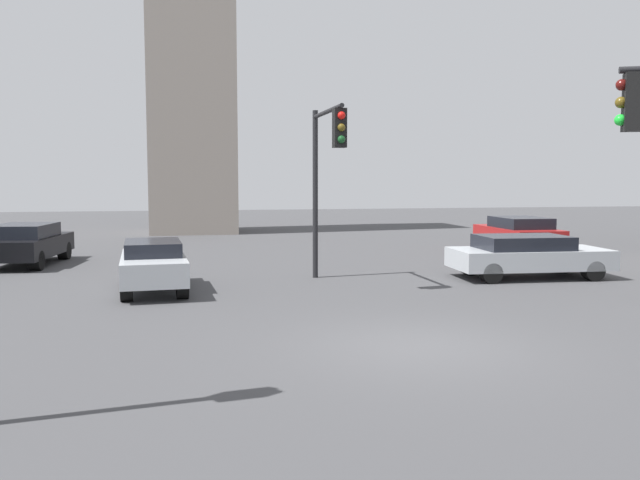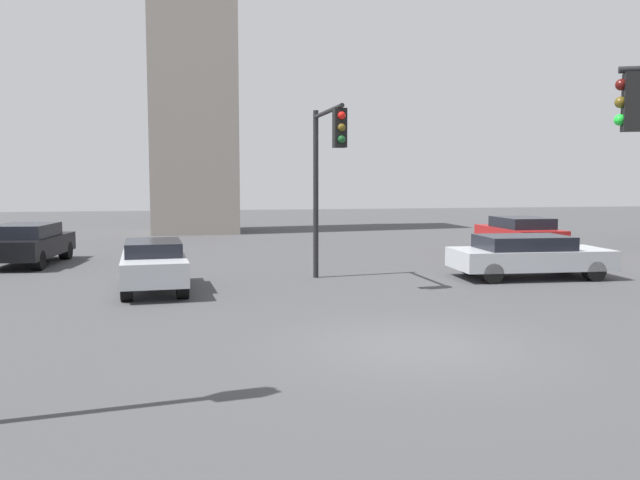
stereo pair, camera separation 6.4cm
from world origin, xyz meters
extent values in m
plane|color=#424244|center=(0.00, 0.00, 0.00)|extent=(108.49, 108.49, 0.00)
cube|color=black|center=(3.58, -0.77, 4.31)|extent=(0.42, 0.42, 1.00)
sphere|color=#4C0F0C|center=(3.40, -0.69, 4.61)|extent=(0.20, 0.20, 0.20)
sphere|color=#594714|center=(3.40, -0.69, 4.31)|extent=(0.20, 0.20, 0.20)
sphere|color=green|center=(3.40, -0.69, 4.01)|extent=(0.20, 0.20, 0.20)
cylinder|color=black|center=(-0.15, 8.56, 2.52)|extent=(0.16, 0.16, 5.03)
cylinder|color=black|center=(-0.12, 6.99, 4.84)|extent=(0.18, 3.15, 0.12)
cube|color=black|center=(-0.10, 5.66, 4.29)|extent=(0.33, 0.33, 1.00)
sphere|color=red|center=(-0.09, 5.46, 4.59)|extent=(0.20, 0.20, 0.20)
sphere|color=#594714|center=(-0.09, 5.46, 4.29)|extent=(0.20, 0.20, 0.20)
sphere|color=#14471E|center=(-0.09, 5.46, 3.99)|extent=(0.20, 0.20, 0.20)
cube|color=black|center=(-9.46, 13.57, 0.66)|extent=(2.51, 4.72, 0.66)
cube|color=black|center=(-9.48, 13.35, 1.20)|extent=(2.04, 2.72, 0.50)
cylinder|color=black|center=(-10.09, 15.19, 0.33)|extent=(0.43, 0.69, 0.66)
cylinder|color=black|center=(-8.46, 15.00, 0.33)|extent=(0.43, 0.69, 0.66)
cylinder|color=black|center=(-8.82, 11.95, 0.33)|extent=(0.43, 0.69, 0.66)
cube|color=#ADB2B7|center=(6.20, 7.18, 0.59)|extent=(4.76, 2.33, 0.59)
cube|color=black|center=(5.97, 7.20, 1.07)|extent=(2.70, 1.97, 0.45)
cylinder|color=black|center=(7.83, 7.94, 0.30)|extent=(0.62, 0.41, 0.60)
cylinder|color=black|center=(7.73, 6.25, 0.30)|extent=(0.62, 0.41, 0.60)
cylinder|color=black|center=(4.67, 8.12, 0.30)|extent=(0.62, 0.41, 0.60)
cylinder|color=black|center=(4.58, 6.42, 0.30)|extent=(0.62, 0.41, 0.60)
cube|color=#ADB2B7|center=(-4.87, 7.02, 0.65)|extent=(1.88, 4.06, 0.62)
cube|color=black|center=(-4.89, 7.22, 1.13)|extent=(1.58, 2.31, 0.41)
cylinder|color=black|center=(-4.12, 5.71, 0.34)|extent=(0.34, 0.71, 0.69)
cylinder|color=black|center=(-5.46, 5.63, 0.34)|extent=(0.34, 0.71, 0.69)
cylinder|color=black|center=(-4.29, 8.41, 0.34)|extent=(0.34, 0.71, 0.69)
cylinder|color=black|center=(-5.63, 8.33, 0.34)|extent=(0.34, 0.71, 0.69)
cube|color=maroon|center=(9.32, 13.67, 0.68)|extent=(2.18, 4.48, 0.69)
cube|color=black|center=(9.31, 13.45, 1.23)|extent=(1.87, 2.53, 0.47)
cylinder|color=black|center=(8.55, 15.20, 0.34)|extent=(0.39, 0.69, 0.68)
cylinder|color=black|center=(10.20, 15.14, 0.34)|extent=(0.39, 0.69, 0.68)
cylinder|color=black|center=(8.44, 12.21, 0.34)|extent=(0.39, 0.69, 0.68)
cylinder|color=black|center=(10.09, 12.15, 0.34)|extent=(0.39, 0.69, 0.68)
cube|color=gray|center=(-3.50, 27.18, 11.08)|extent=(4.73, 4.73, 22.16)
camera|label=1|loc=(-4.06, -10.95, 2.97)|focal=36.99mm
camera|label=2|loc=(-4.00, -10.96, 2.97)|focal=36.99mm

